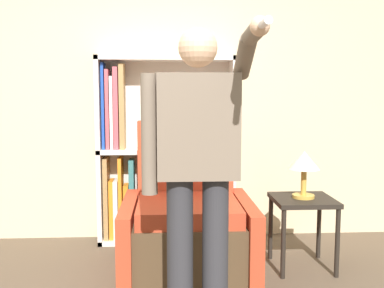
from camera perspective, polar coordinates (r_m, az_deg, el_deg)
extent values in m
cube|color=beige|center=(4.27, -5.68, 6.75)|extent=(8.00, 0.06, 2.80)
cube|color=silver|center=(4.17, -11.60, -0.88)|extent=(0.04, 0.28, 1.71)
cube|color=silver|center=(4.17, 5.13, -0.77)|extent=(0.04, 0.28, 1.71)
cube|color=silver|center=(4.26, -3.24, -0.61)|extent=(1.25, 0.01, 1.71)
cube|color=silver|center=(4.31, -3.17, -11.90)|extent=(1.25, 0.28, 0.04)
cube|color=silver|center=(4.12, -3.24, -0.83)|extent=(1.25, 0.28, 0.04)
cube|color=silver|center=(4.10, -3.31, 10.79)|extent=(1.25, 0.28, 0.04)
cube|color=#9E7A47|center=(4.24, -10.79, -6.75)|extent=(0.04, 0.21, 0.75)
cube|color=orange|center=(4.26, -10.13, -8.12)|extent=(0.04, 0.18, 0.54)
cube|color=white|center=(4.25, -9.54, -8.12)|extent=(0.04, 0.23, 0.55)
cube|color=orange|center=(4.22, -9.00, -6.74)|extent=(0.03, 0.23, 0.76)
cube|color=orange|center=(4.25, -8.31, -8.42)|extent=(0.05, 0.17, 0.50)
cube|color=#337070|center=(4.22, -7.61, -6.88)|extent=(0.05, 0.19, 0.73)
cube|color=#1E47B2|center=(4.13, -11.15, 4.73)|extent=(0.02, 0.16, 0.77)
cube|color=#BC4C56|center=(4.13, -10.61, 4.33)|extent=(0.03, 0.19, 0.71)
cube|color=white|center=(4.12, -10.07, 3.91)|extent=(0.03, 0.23, 0.65)
cube|color=#BC4C56|center=(4.12, -9.57, 4.49)|extent=(0.04, 0.18, 0.74)
cube|color=#9E7A47|center=(4.11, -8.84, 4.69)|extent=(0.04, 0.19, 0.76)
cube|color=#4C3823|center=(3.47, -0.55, -12.77)|extent=(0.78, 0.85, 0.46)
cube|color=#B23D23|center=(3.35, -0.52, -8.27)|extent=(0.74, 0.73, 0.12)
cube|color=#B23D23|center=(3.73, -0.83, -4.12)|extent=(0.78, 0.16, 0.92)
cube|color=#B23D23|center=(3.46, -7.98, -11.95)|extent=(0.10, 0.93, 0.57)
cube|color=#B23D23|center=(3.50, 6.80, -11.73)|extent=(0.10, 0.93, 0.57)
cylinder|color=#2D2D33|center=(2.64, -1.53, -13.98)|extent=(0.15, 0.15, 0.90)
cylinder|color=#2D2D33|center=(2.65, 2.96, -13.89)|extent=(0.15, 0.15, 0.90)
cube|color=#756656|center=(2.49, 0.74, 2.29)|extent=(0.45, 0.24, 0.58)
sphere|color=#DBAD89|center=(2.49, 0.76, 12.12)|extent=(0.22, 0.22, 0.22)
cylinder|color=#756656|center=(2.49, -5.46, 1.21)|extent=(0.09, 0.09, 0.67)
cylinder|color=#756656|center=(2.40, 6.72, 10.92)|extent=(0.09, 0.28, 0.23)
cylinder|color=#756656|center=(2.17, 7.89, 13.82)|extent=(0.08, 0.27, 0.10)
sphere|color=#DBAD89|center=(2.05, 8.61, 14.59)|extent=(0.09, 0.09, 0.09)
cylinder|color=white|center=(1.96, 9.20, 14.97)|extent=(0.04, 0.15, 0.04)
cube|color=black|center=(3.64, 13.93, -6.92)|extent=(0.47, 0.47, 0.04)
cylinder|color=black|center=(3.47, 11.52, -12.34)|extent=(0.04, 0.04, 0.53)
cylinder|color=black|center=(3.60, 17.98, -11.87)|extent=(0.04, 0.04, 0.53)
cylinder|color=black|center=(3.85, 9.95, -10.42)|extent=(0.04, 0.04, 0.53)
cylinder|color=black|center=(3.96, 15.82, -10.09)|extent=(0.04, 0.04, 0.53)
cylinder|color=gold|center=(3.63, 13.95, -6.45)|extent=(0.17, 0.17, 0.02)
cylinder|color=gold|center=(3.61, 14.00, -4.69)|extent=(0.04, 0.04, 0.20)
cone|color=beige|center=(3.58, 14.07, -2.01)|extent=(0.24, 0.24, 0.14)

